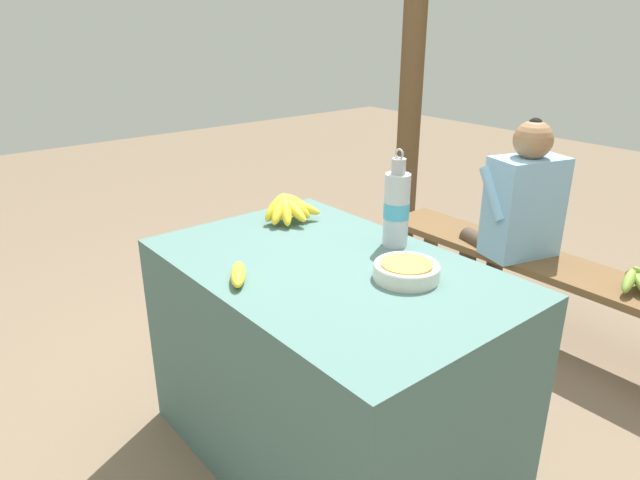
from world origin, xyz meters
name	(u,v)px	position (x,y,z in m)	size (l,w,h in m)	color
ground_plane	(328,451)	(0.00, 0.00, 0.00)	(12.00, 12.00, 0.00)	#75604C
market_counter	(329,364)	(0.00, 0.00, 0.38)	(1.20, 0.78, 0.75)	#4C706B
banana_bunch_ripe	(289,207)	(-0.41, 0.14, 0.82)	(0.17, 0.24, 0.12)	#4C381E
serving_bowl	(406,270)	(0.22, 0.12, 0.78)	(0.20, 0.20, 0.05)	silver
water_bottle	(397,208)	(0.01, 0.29, 0.89)	(0.09, 0.09, 0.34)	silver
loose_banana_front	(238,274)	(-0.09, -0.29, 0.78)	(0.16, 0.13, 0.04)	yellow
wooden_bench	(531,268)	(-0.03, 1.32, 0.35)	(1.65, 0.32, 0.41)	brown
seated_vendor	(516,212)	(-0.14, 1.30, 0.61)	(0.46, 0.43, 1.07)	#473828
banana_bunch_green	(638,279)	(0.45, 1.32, 0.47)	(0.16, 0.24, 0.12)	#4C381E
support_post_near	(412,68)	(-1.22, 1.71, 1.19)	(0.15, 0.15, 2.38)	brown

